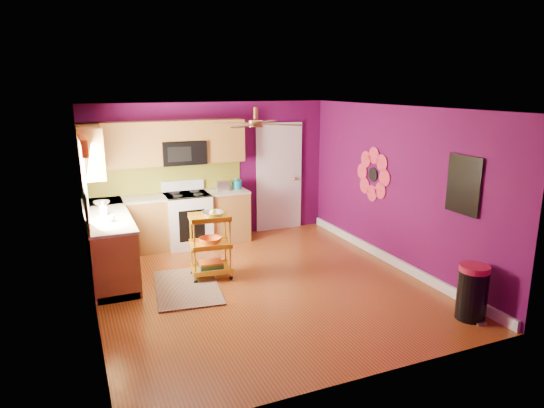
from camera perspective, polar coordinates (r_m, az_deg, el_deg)
name	(u,v)px	position (r m, az deg, el deg)	size (l,w,h in m)	color
ground	(262,285)	(7.06, -1.16, -9.48)	(5.00, 5.00, 0.00)	brown
room_envelope	(263,173)	(6.60, -1.02, 3.69)	(4.54, 5.04, 2.52)	#550946
lower_cabinets	(145,232)	(8.25, -14.71, -3.25)	(2.81, 2.31, 0.94)	#8F5E27
electric_range	(188,219)	(8.71, -9.91, -1.75)	(0.76, 0.66, 1.13)	white
upper_cabinetry	(143,147)	(8.33, -14.94, 6.52)	(2.80, 2.30, 1.26)	#8F5E27
left_window	(83,164)	(7.15, -21.33, 4.39)	(0.08, 1.35, 1.08)	white
panel_door	(279,178)	(9.45, 0.82, 3.05)	(0.95, 0.11, 2.15)	white
right_wall_art	(410,179)	(7.46, 15.91, 2.87)	(0.04, 2.74, 1.04)	black
ceiling_fan	(256,123)	(6.69, -1.91, 9.51)	(1.01, 1.01, 0.26)	#BF8C3F
shag_rug	(187,287)	(7.06, -9.97, -9.60)	(0.87, 1.41, 0.02)	#331A11
rolling_cart	(211,243)	(7.19, -7.19, -4.59)	(0.62, 0.48, 1.04)	yellow
trash_can	(472,292)	(6.46, 22.50, -9.58)	(0.42, 0.43, 0.69)	black
teal_kettle	(237,184)	(8.89, -4.16, 2.31)	(0.18, 0.18, 0.21)	teal
toaster	(222,186)	(8.75, -5.89, 2.14)	(0.22, 0.15, 0.18)	beige
soap_bottle_a	(103,208)	(7.48, -19.25, -0.50)	(0.09, 0.09, 0.21)	#EA3F72
soap_bottle_b	(104,208)	(7.54, -19.15, -0.47)	(0.14, 0.14, 0.18)	white
counter_dish	(102,203)	(8.13, -19.39, 0.08)	(0.25, 0.25, 0.06)	white
counter_cup	(111,219)	(7.11, -18.43, -1.63)	(0.11, 0.11, 0.09)	white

